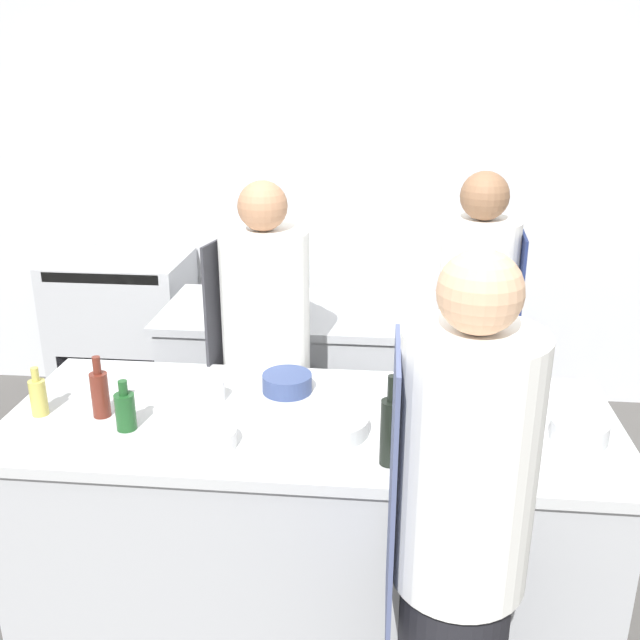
{
  "coord_description": "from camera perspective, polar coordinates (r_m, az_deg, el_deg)",
  "views": [
    {
      "loc": [
        0.26,
        -2.3,
        2.13
      ],
      "look_at": [
        0.0,
        0.35,
        1.15
      ],
      "focal_mm": 40.0,
      "sensor_mm": 36.0,
      "label": 1
    }
  ],
  "objects": [
    {
      "name": "ground_plane",
      "position": [
        3.14,
        -0.69,
        -22.44
      ],
      "size": [
        16.0,
        16.0,
        0.0
      ],
      "primitive_type": "plane",
      "color": "#4C4947"
    },
    {
      "name": "wall_back",
      "position": [
        4.49,
        2.3,
        10.86
      ],
      "size": [
        8.0,
        0.06,
        2.8
      ],
      "color": "silver",
      "rests_on": "ground_plane"
    },
    {
      "name": "prep_counter",
      "position": [
        2.86,
        -0.73,
        -15.76
      ],
      "size": [
        2.23,
        0.87,
        0.9
      ],
      "color": "#A8AAAF",
      "rests_on": "ground_plane"
    },
    {
      "name": "pass_counter",
      "position": [
        3.88,
        0.15,
        -5.42
      ],
      "size": [
        1.66,
        0.73,
        0.9
      ],
      "color": "#A8AAAF",
      "rests_on": "ground_plane"
    },
    {
      "name": "oven_range",
      "position": [
        4.69,
        -15.31,
        -1.01
      ],
      "size": [
        0.82,
        0.61,
        0.98
      ],
      "color": "#A8AAAF",
      "rests_on": "ground_plane"
    },
    {
      "name": "chef_at_prep_near",
      "position": [
        2.07,
        10.94,
        -17.99
      ],
      "size": [
        0.37,
        0.36,
        1.72
      ],
      "rotation": [
        0.0,
        0.0,
        1.58
      ],
      "color": "black",
      "rests_on": "ground_plane"
    },
    {
      "name": "chef_at_stove",
      "position": [
        3.28,
        12.1,
        -3.12
      ],
      "size": [
        0.35,
        0.34,
        1.7
      ],
      "rotation": [
        0.0,
        0.0,
        -1.64
      ],
      "color": "black",
      "rests_on": "ground_plane"
    },
    {
      "name": "chef_at_pass_far",
      "position": [
        3.16,
        -4.3,
        -4.11
      ],
      "size": [
        0.42,
        0.41,
        1.67
      ],
      "rotation": [
        0.0,
        0.0,
        1.35
      ],
      "color": "black",
      "rests_on": "ground_plane"
    },
    {
      "name": "bottle_olive_oil",
      "position": [
        2.71,
        -17.19,
        -5.58
      ],
      "size": [
        0.06,
        0.06,
        0.23
      ],
      "color": "#5B2319",
      "rests_on": "prep_counter"
    },
    {
      "name": "bottle_vinegar",
      "position": [
        2.8,
        -21.61,
        -5.67
      ],
      "size": [
        0.06,
        0.06,
        0.19
      ],
      "color": "#B2A84C",
      "rests_on": "prep_counter"
    },
    {
      "name": "bottle_wine",
      "position": [
        2.6,
        -15.31,
        -6.96
      ],
      "size": [
        0.07,
        0.07,
        0.19
      ],
      "color": "#19471E",
      "rests_on": "prep_counter"
    },
    {
      "name": "bottle_cooking_oil",
      "position": [
        2.31,
        15.51,
        -10.38
      ],
      "size": [
        0.09,
        0.09,
        0.2
      ],
      "color": "silver",
      "rests_on": "prep_counter"
    },
    {
      "name": "bottle_sauce",
      "position": [
        2.3,
        5.68,
        -8.7
      ],
      "size": [
        0.07,
        0.07,
        0.31
      ],
      "color": "black",
      "rests_on": "prep_counter"
    },
    {
      "name": "bowl_mixing_large",
      "position": [
        2.51,
        0.9,
        -8.34
      ],
      "size": [
        0.26,
        0.26,
        0.06
      ],
      "color": "#B7BABC",
      "rests_on": "prep_counter"
    },
    {
      "name": "bowl_prep_small",
      "position": [
        2.8,
        -2.65,
        -5.04
      ],
      "size": [
        0.19,
        0.19,
        0.07
      ],
      "color": "navy",
      "rests_on": "prep_counter"
    },
    {
      "name": "bowl_ceramic_blue",
      "position": [
        2.46,
        -9.08,
        -9.28
      ],
      "size": [
        0.2,
        0.2,
        0.06
      ],
      "color": "white",
      "rests_on": "prep_counter"
    },
    {
      "name": "bowl_wooden_salad",
      "position": [
        2.61,
        20.03,
        -8.3
      ],
      "size": [
        0.19,
        0.19,
        0.07
      ],
      "color": "#B7BABC",
      "rests_on": "prep_counter"
    },
    {
      "name": "cup",
      "position": [
        2.76,
        -8.57,
        -5.61
      ],
      "size": [
        0.09,
        0.09,
        0.08
      ],
      "color": "white",
      "rests_on": "prep_counter"
    },
    {
      "name": "cutting_board",
      "position": [
        2.63,
        8.71,
        -7.71
      ],
      "size": [
        0.33,
        0.23,
        0.01
      ],
      "color": "white",
      "rests_on": "prep_counter"
    },
    {
      "name": "stockpot",
      "position": [
        3.52,
        -3.19,
        1.85
      ],
      "size": [
        0.24,
        0.24,
        0.24
      ],
      "color": "#A8AAAF",
      "rests_on": "pass_counter"
    }
  ]
}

